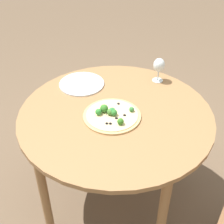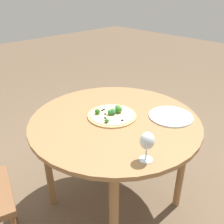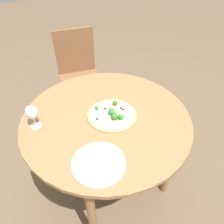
% 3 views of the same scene
% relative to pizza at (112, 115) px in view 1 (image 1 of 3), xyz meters
% --- Properties ---
extents(ground_plane, '(12.00, 12.00, 0.00)m').
position_rel_pizza_xyz_m(ground_plane, '(0.01, 0.04, -0.74)').
color(ground_plane, brown).
extents(dining_table, '(1.06, 1.06, 0.73)m').
position_rel_pizza_xyz_m(dining_table, '(0.01, 0.04, -0.10)').
color(dining_table, olive).
rests_on(dining_table, ground_plane).
extents(pizza, '(0.31, 0.31, 0.06)m').
position_rel_pizza_xyz_m(pizza, '(0.00, 0.00, 0.00)').
color(pizza, tan).
rests_on(pizza, dining_table).
extents(wine_glass, '(0.07, 0.07, 0.15)m').
position_rel_pizza_xyz_m(wine_glass, '(0.19, 0.43, 0.09)').
color(wine_glass, silver).
rests_on(wine_glass, dining_table).
extents(plate_near, '(0.27, 0.27, 0.01)m').
position_rel_pizza_xyz_m(plate_near, '(-0.26, 0.27, -0.01)').
color(plate_near, silver).
rests_on(plate_near, dining_table).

